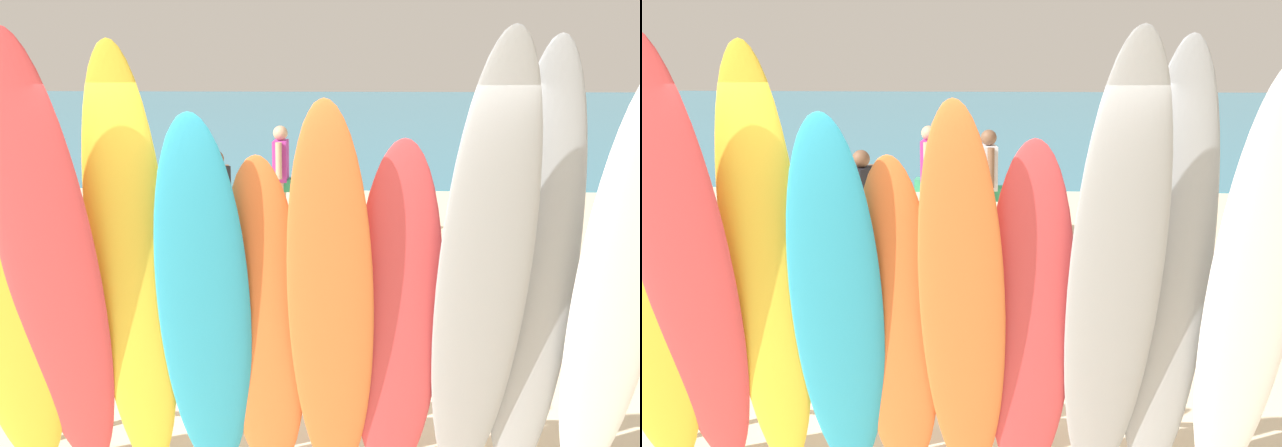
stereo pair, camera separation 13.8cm
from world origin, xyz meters
TOP-DOWN VIEW (x-y plane):
  - ground at (0.00, 14.00)m, footprint 60.00×60.00m
  - ocean_water at (0.00, 29.76)m, footprint 60.00×40.00m
  - surfboard_rack at (0.00, 0.00)m, footprint 3.91×0.07m
  - surfboard_yellow_0 at (-1.71, -0.53)m, footprint 0.59×0.65m
  - surfboard_red_1 at (-1.37, -0.61)m, footprint 0.56×0.84m
  - surfboard_yellow_2 at (-0.96, -0.50)m, footprint 0.51×0.56m
  - surfboard_teal_3 at (-0.54, -0.53)m, footprint 0.56×0.66m
  - surfboard_orange_4 at (-0.21, -0.45)m, footprint 0.52×0.46m
  - surfboard_orange_5 at (0.19, -0.61)m, footprint 0.54×0.75m
  - surfboard_red_6 at (0.56, -0.52)m, footprint 0.53×0.53m
  - surfboard_grey_7 at (1.01, -0.64)m, footprint 0.56×0.84m
  - surfboard_grey_8 at (1.33, -0.48)m, footprint 0.48×0.56m
  - surfboard_white_9 at (1.76, -0.57)m, footprint 0.54×0.70m
  - beachgoer_midbeach at (-0.80, 6.33)m, footprint 0.42×0.61m
  - beachgoer_strolling at (-2.88, 2.40)m, footprint 0.56×0.35m
  - beachgoer_photographing at (-1.34, 3.98)m, footprint 0.40×0.56m
  - beachgoer_near_rack at (0.13, 5.63)m, footprint 0.42×0.61m

SIDE VIEW (x-z plane):
  - ground at x=0.00m, z-range 0.00..0.00m
  - ocean_water at x=0.00m, z-range 0.00..0.02m
  - surfboard_rack at x=0.00m, z-range 0.24..1.02m
  - beachgoer_photographing at x=-1.34m, z-range 0.12..1.66m
  - beachgoer_strolling at x=-2.88m, z-range 0.12..1.72m
  - beachgoer_midbeach at x=-0.80m, z-range 0.12..1.74m
  - beachgoer_near_rack at x=0.13m, z-range 0.12..1.76m
  - surfboard_orange_4 at x=-0.21m, z-range 0.00..2.13m
  - surfboard_red_6 at x=0.56m, z-range 0.00..2.24m
  - surfboard_yellow_0 at x=-1.71m, z-range 0.00..2.25m
  - surfboard_teal_3 at x=-0.54m, z-range 0.00..2.37m
  - surfboard_orange_5 at x=0.19m, z-range 0.00..2.45m
  - surfboard_white_9 at x=1.76m, z-range 0.00..2.64m
  - surfboard_yellow_2 at x=-0.96m, z-range 0.00..2.73m
  - surfboard_grey_8 at x=1.33m, z-range 0.00..2.75m
  - surfboard_red_1 at x=-1.37m, z-range 0.00..2.79m
  - surfboard_grey_7 at x=1.01m, z-range 0.00..2.79m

